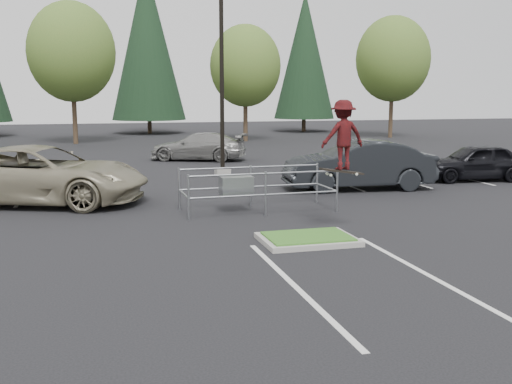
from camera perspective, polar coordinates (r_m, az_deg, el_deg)
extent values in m
plane|color=black|center=(14.21, 4.94, -4.77)|extent=(120.00, 120.00, 0.00)
cube|color=#9B9790|center=(14.20, 4.94, -4.53)|extent=(2.20, 1.60, 0.12)
cube|color=#295B1C|center=(14.18, 4.95, -4.24)|extent=(1.95, 1.35, 0.05)
cube|color=silver|center=(22.21, -14.27, 0.11)|extent=(0.12, 5.20, 0.01)
cube|color=silver|center=(22.34, -21.21, -0.18)|extent=(0.12, 5.20, 0.01)
cube|color=silver|center=(24.06, 7.67, 1.02)|extent=(0.12, 5.20, 0.01)
cube|color=silver|center=(25.22, 13.34, 1.23)|extent=(0.12, 5.20, 0.01)
cube|color=silver|center=(26.61, 18.46, 1.41)|extent=(0.12, 5.20, 0.01)
cube|color=silver|center=(11.06, 3.67, -8.88)|extent=(0.12, 6.00, 0.01)
cube|color=silver|center=(12.17, 15.91, -7.52)|extent=(0.12, 6.00, 0.01)
cube|color=#9B9790|center=(25.70, -3.20, 1.95)|extent=(0.60, 0.60, 0.30)
cylinder|color=black|center=(25.53, -3.30, 12.80)|extent=(0.18, 0.18, 10.00)
cylinder|color=#38281C|center=(43.49, -16.88, 6.71)|extent=(0.32, 0.32, 3.50)
ellipsoid|color=#356625|center=(43.54, -17.16, 12.64)|extent=(5.89, 5.89, 6.77)
sphere|color=#356625|center=(43.19, -16.32, 11.73)|extent=(3.68, 3.68, 3.68)
sphere|color=#356625|center=(43.93, -17.78, 11.85)|extent=(4.05, 4.05, 4.05)
cylinder|color=#38281C|center=(44.11, -1.01, 6.84)|extent=(0.32, 0.32, 3.04)
ellipsoid|color=#356625|center=(44.11, -1.03, 11.93)|extent=(5.12, 5.12, 5.89)
sphere|color=#356625|center=(43.95, -0.15, 11.11)|extent=(3.20, 3.20, 3.20)
sphere|color=#356625|center=(44.36, -1.79, 11.30)|extent=(3.52, 3.52, 3.52)
cylinder|color=#38281C|center=(48.89, 12.72, 7.08)|extent=(0.32, 0.32, 3.42)
ellipsoid|color=#356625|center=(48.93, 12.91, 12.25)|extent=(5.76, 5.76, 6.62)
sphere|color=#356625|center=(48.92, 13.68, 11.38)|extent=(3.60, 3.60, 3.60)
sphere|color=#356625|center=(49.03, 12.13, 11.64)|extent=(3.96, 3.96, 3.96)
cylinder|color=#38281C|center=(53.72, -10.09, 6.17)|extent=(0.36, 0.36, 1.20)
cone|color=black|center=(53.83, -10.32, 13.89)|extent=(6.38, 6.38, 13.30)
cylinder|color=#38281C|center=(55.76, 4.57, 6.39)|extent=(0.36, 0.36, 1.20)
cone|color=black|center=(55.79, 4.66, 12.82)|extent=(5.50, 5.50, 11.30)
cylinder|color=gray|center=(16.53, -6.44, -0.53)|extent=(0.07, 0.07, 1.27)
cylinder|color=gray|center=(18.04, -7.30, 0.28)|extent=(0.07, 0.07, 1.27)
cylinder|color=gray|center=(17.05, 0.91, -0.17)|extent=(0.07, 0.07, 1.27)
cylinder|color=gray|center=(18.52, -0.52, 0.59)|extent=(0.07, 0.07, 1.27)
cylinder|color=gray|center=(17.83, 7.72, 0.17)|extent=(0.07, 0.07, 1.27)
cylinder|color=gray|center=(19.24, 5.84, 0.87)|extent=(0.07, 0.07, 1.27)
cylinder|color=gray|center=(17.06, 0.91, -0.26)|extent=(4.43, 0.16, 0.06)
cylinder|color=gray|center=(16.97, 0.92, 1.77)|extent=(4.43, 0.16, 0.06)
cylinder|color=gray|center=(18.52, -0.52, 0.51)|extent=(4.43, 0.16, 0.06)
cylinder|color=gray|center=(18.44, -0.52, 2.38)|extent=(4.43, 0.16, 0.06)
cube|color=gray|center=(17.58, -1.91, 0.65)|extent=(0.96, 0.60, 0.53)
cube|color=black|center=(15.15, 8.19, 1.96)|extent=(1.15, 0.42, 0.21)
cylinder|color=beige|center=(14.91, 7.13, 1.63)|extent=(0.07, 0.04, 0.07)
cylinder|color=beige|center=(15.13, 6.80, 1.74)|extent=(0.07, 0.04, 0.07)
cylinder|color=beige|center=(15.19, 9.55, 1.71)|extent=(0.07, 0.04, 0.07)
cylinder|color=beige|center=(15.40, 9.20, 1.82)|extent=(0.07, 0.04, 0.07)
imported|color=#650D0E|center=(15.06, 8.27, 5.40)|extent=(1.16, 0.73, 1.73)
imported|color=gray|center=(20.17, -19.96, 1.57)|extent=(7.29, 5.23, 1.85)
imported|color=black|center=(22.13, 9.73, 2.56)|extent=(5.57, 2.45, 1.78)
imported|color=black|center=(25.63, 20.16, 2.69)|extent=(4.53, 2.29, 1.48)
imported|color=gray|center=(31.51, -5.36, 4.34)|extent=(5.38, 3.92, 1.45)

